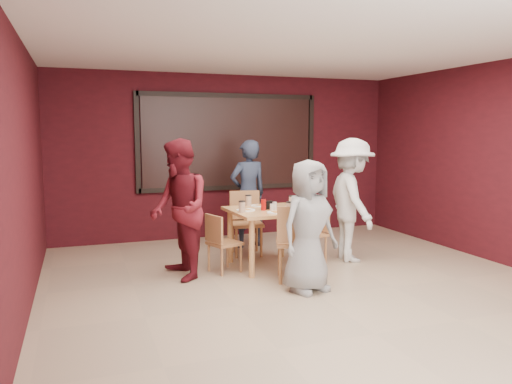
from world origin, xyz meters
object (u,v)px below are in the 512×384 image
object	(u,v)px
diner_back	(248,194)
diner_left	(179,209)
chair_left	(221,240)
chair_front	(296,239)
chair_back	(246,219)
dining_table	(268,217)
diner_front	(309,226)
chair_right	(314,230)
diner_right	(352,200)

from	to	relation	value
diner_back	diner_left	size ratio (longest dim) A/B	0.97
chair_left	diner_back	bearing A→B (deg)	57.65
chair_front	chair_back	size ratio (longest dim) A/B	1.02
dining_table	diner_back	bearing A→B (deg)	83.55
chair_front	chair_back	xyz separation A→B (m)	(-0.11, 1.57, -0.01)
chair_back	dining_table	bearing A→B (deg)	-86.71
diner_back	diner_left	distance (m)	1.94
chair_left	diner_front	world-z (taller)	diner_front
chair_front	diner_left	bearing A→B (deg)	154.06
diner_left	chair_right	bearing A→B (deg)	89.13
chair_back	chair_right	xyz separation A→B (m)	(0.75, -0.77, -0.07)
chair_right	diner_right	size ratio (longest dim) A/B	0.47
chair_front	chair_right	size ratio (longest dim) A/B	1.18
diner_front	diner_left	distance (m)	1.63
diner_left	chair_front	bearing A→B (deg)	58.34
chair_right	diner_left	xyz separation A→B (m)	(-1.94, -0.16, 0.42)
diner_right	diner_back	bearing A→B (deg)	47.79
diner_left	chair_left	bearing A→B (deg)	91.82
dining_table	diner_right	world-z (taller)	diner_right
chair_front	chair_right	world-z (taller)	chair_front
chair_right	diner_right	bearing A→B (deg)	-11.54
diner_front	chair_right	bearing A→B (deg)	43.57
dining_table	diner_right	size ratio (longest dim) A/B	0.60
diner_front	diner_right	world-z (taller)	diner_right
dining_table	chair_front	size ratio (longest dim) A/B	1.10
chair_front	chair_left	bearing A→B (deg)	136.84
diner_front	diner_right	bearing A→B (deg)	24.61
chair_left	chair_right	world-z (taller)	chair_right
chair_left	diner_right	xyz separation A→B (m)	(1.92, -0.02, 0.44)
chair_right	dining_table	bearing A→B (deg)	-177.93
dining_table	chair_front	bearing A→B (deg)	-85.21
chair_left	diner_front	bearing A→B (deg)	-55.05
chair_left	diner_back	world-z (taller)	diner_back
diner_left	diner_right	xyz separation A→B (m)	(2.46, 0.06, -0.01)
chair_back	chair_left	xyz separation A→B (m)	(-0.64, -0.86, -0.10)
diner_back	chair_right	bearing A→B (deg)	106.81
chair_front	diner_back	bearing A→B (deg)	87.85
chair_left	diner_front	size ratio (longest dim) A/B	0.51
dining_table	chair_right	bearing A→B (deg)	2.07
chair_front	diner_left	size ratio (longest dim) A/B	0.55
dining_table	diner_back	size ratio (longest dim) A/B	0.62
dining_table	diner_front	world-z (taller)	diner_front
chair_right	chair_front	bearing A→B (deg)	-129.06
diner_right	chair_right	bearing A→B (deg)	86.45
diner_back	diner_left	world-z (taller)	diner_left
chair_front	chair_right	xyz separation A→B (m)	(0.64, 0.79, -0.08)
chair_back	chair_left	bearing A→B (deg)	-126.44
dining_table	diner_right	xyz separation A→B (m)	(1.23, -0.08, 0.18)
diner_front	diner_left	xyz separation A→B (m)	(-1.29, 0.99, 0.12)
diner_front	diner_back	world-z (taller)	diner_back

